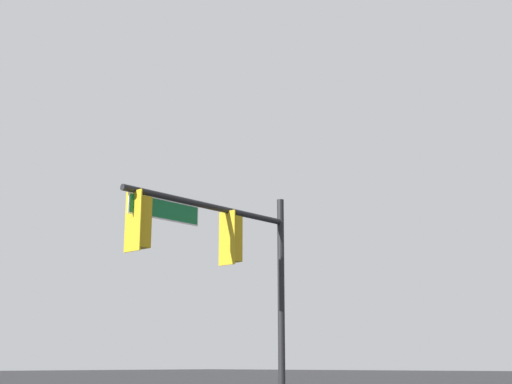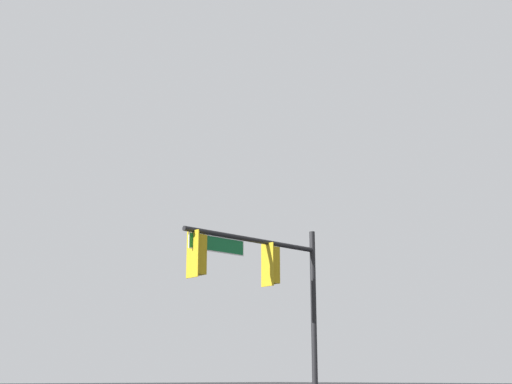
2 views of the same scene
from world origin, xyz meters
name	(u,v)px [view 2 (image 2 of 2)]	position (x,y,z in m)	size (l,w,h in m)	color
signal_pole_near	(262,277)	(-4.20, -7.99, 4.44)	(5.20, 0.60, 6.09)	black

